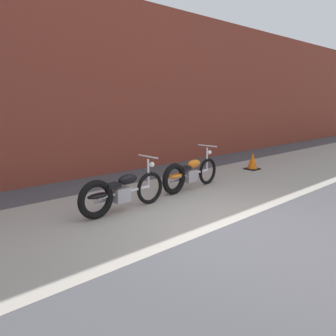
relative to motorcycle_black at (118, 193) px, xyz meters
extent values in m
plane|color=#47474C|center=(0.97, -1.84, -0.40)|extent=(80.00, 80.00, 0.00)
cube|color=#9E998E|center=(0.97, -0.09, -0.40)|extent=(36.00, 3.50, 0.01)
cube|color=brown|center=(0.97, 3.36, 2.13)|extent=(36.00, 0.50, 5.06)
torus|color=black|center=(0.81, 0.03, -0.06)|extent=(0.68, 0.11, 0.68)
torus|color=black|center=(-0.49, -0.02, -0.03)|extent=(0.73, 0.16, 0.73)
cylinder|color=silver|center=(0.16, 0.00, -0.02)|extent=(1.24, 0.10, 0.06)
cube|color=#99999E|center=(0.08, 0.00, -0.06)|extent=(0.33, 0.23, 0.28)
ellipsoid|color=black|center=(0.24, 0.01, 0.22)|extent=(0.45, 0.21, 0.20)
ellipsoid|color=black|center=(-0.44, -0.02, 0.03)|extent=(0.45, 0.20, 0.10)
cube|color=black|center=(-0.12, -0.01, 0.16)|extent=(0.29, 0.21, 0.08)
cylinder|color=silver|center=(0.77, 0.03, 0.25)|extent=(0.05, 0.05, 0.62)
cylinder|color=silver|center=(0.77, 0.03, 0.61)|extent=(0.05, 0.58, 0.03)
sphere|color=white|center=(0.87, 0.03, 0.43)|extent=(0.11, 0.11, 0.11)
cylinder|color=silver|center=(-0.17, 0.14, -0.14)|extent=(0.55, 0.08, 0.06)
torus|color=black|center=(2.97, 0.33, -0.06)|extent=(0.68, 0.14, 0.68)
torus|color=black|center=(1.67, 0.22, -0.03)|extent=(0.74, 0.19, 0.73)
cylinder|color=silver|center=(2.32, 0.27, -0.02)|extent=(1.24, 0.16, 0.06)
cube|color=#99999E|center=(2.24, 0.27, -0.06)|extent=(0.34, 0.25, 0.28)
ellipsoid|color=orange|center=(2.40, 0.28, 0.22)|extent=(0.45, 0.23, 0.20)
ellipsoid|color=orange|center=(1.72, 0.22, 0.03)|extent=(0.45, 0.22, 0.10)
cube|color=black|center=(2.04, 0.25, 0.16)|extent=(0.30, 0.22, 0.08)
cylinder|color=silver|center=(2.93, 0.33, 0.25)|extent=(0.05, 0.05, 0.62)
cylinder|color=silver|center=(2.93, 0.33, 0.61)|extent=(0.08, 0.58, 0.03)
sphere|color=white|center=(3.03, 0.33, 0.43)|extent=(0.11, 0.11, 0.11)
cylinder|color=silver|center=(1.99, 0.39, -0.14)|extent=(0.55, 0.11, 0.06)
cone|color=orange|center=(5.44, 0.61, -0.12)|extent=(0.32, 0.32, 0.55)
cube|color=black|center=(5.44, 0.61, -0.38)|extent=(0.40, 0.40, 0.04)
camera|label=1|loc=(-3.31, -5.11, 1.71)|focal=34.78mm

